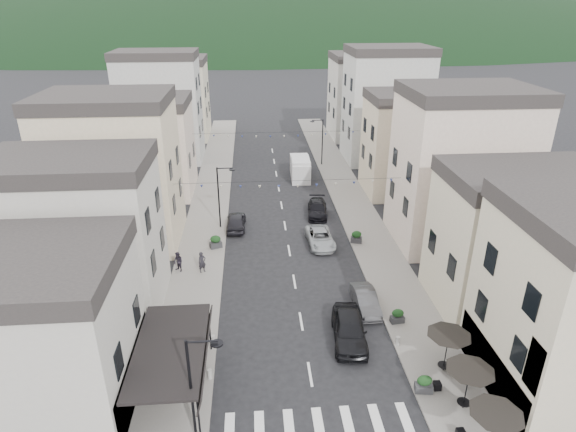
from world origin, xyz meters
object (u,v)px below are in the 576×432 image
object	(u,v)px
parked_car_a	(349,329)
parked_car_e	(236,221)
pedestrian_a	(202,262)
pedestrian_b	(178,262)
parked_car_b	(366,301)
parked_car_d	(317,209)
delivery_van	(300,168)
parked_car_c	(320,238)

from	to	relation	value
parked_car_a	parked_car_e	distance (m)	18.50
pedestrian_a	pedestrian_b	world-z (taller)	pedestrian_a
parked_car_b	pedestrian_b	size ratio (longest dim) A/B	2.47
parked_car_e	pedestrian_b	xyz separation A→B (m)	(-4.35, -7.71, 0.21)
parked_car_d	delivery_van	distance (m)	11.08
parked_car_a	parked_car_e	world-z (taller)	parked_car_a
parked_car_a	delivery_van	size ratio (longest dim) A/B	0.91
parked_car_d	delivery_van	world-z (taller)	delivery_van
parked_car_a	delivery_van	world-z (taller)	delivery_van
parked_car_d	pedestrian_b	distance (m)	16.00
parked_car_b	pedestrian_b	bearing A→B (deg)	154.83
parked_car_b	parked_car_e	size ratio (longest dim) A/B	0.94
parked_car_e	parked_car_a	bearing A→B (deg)	115.23
parked_car_b	pedestrian_a	distance (m)	13.00
pedestrian_a	parked_car_a	bearing A→B (deg)	-72.50
parked_car_a	parked_car_c	size ratio (longest dim) A/B	1.07
delivery_van	pedestrian_b	xyz separation A→B (m)	(-11.75, -21.20, -0.34)
pedestrian_a	delivery_van	bearing A→B (deg)	35.08
parked_car_d	pedestrian_b	world-z (taller)	pedestrian_b
parked_car_e	pedestrian_a	size ratio (longest dim) A/B	2.50
delivery_van	pedestrian_a	size ratio (longest dim) A/B	3.22
parked_car_a	parked_car_e	bearing A→B (deg)	118.80
parked_car_a	pedestrian_b	distance (m)	14.96
parked_car_b	parked_car_e	world-z (taller)	parked_car_e
parked_car_a	parked_car_d	xyz separation A→B (m)	(0.60, 19.40, -0.19)
parked_car_b	parked_car_c	size ratio (longest dim) A/B	0.86
parked_car_e	pedestrian_a	bearing A→B (deg)	74.38
parked_car_c	delivery_van	bearing A→B (deg)	87.64
parked_car_c	pedestrian_a	size ratio (longest dim) A/B	2.74
parked_car_a	parked_car_c	xyz separation A→B (m)	(0.00, 13.07, -0.20)
parked_car_a	parked_car_b	size ratio (longest dim) A/B	1.24
delivery_van	pedestrian_a	bearing A→B (deg)	-112.92
parked_car_d	parked_car_e	size ratio (longest dim) A/B	1.08
parked_car_d	parked_car_e	distance (m)	8.37
parked_car_a	pedestrian_b	xyz separation A→B (m)	(-11.75, 9.25, 0.08)
delivery_van	pedestrian_b	size ratio (longest dim) A/B	3.37
parked_car_a	parked_car_b	bearing A→B (deg)	66.43
pedestrian_b	parked_car_a	bearing A→B (deg)	4.93
parked_car_b	parked_car_d	distance (m)	16.17
parked_car_a	parked_car_d	bearing A→B (deg)	93.44
parked_car_a	parked_car_d	size ratio (longest dim) A/B	1.09
parked_car_c	delivery_van	distance (m)	17.40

